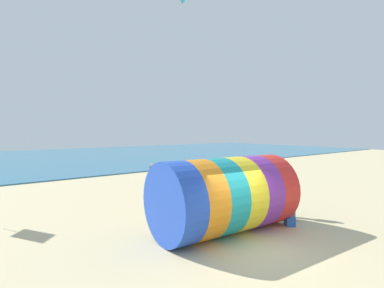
{
  "coord_description": "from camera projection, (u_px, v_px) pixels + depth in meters",
  "views": [
    {
      "loc": [
        -7.73,
        -6.49,
        3.98
      ],
      "look_at": [
        0.46,
        3.66,
        3.38
      ],
      "focal_mm": 28.0,
      "sensor_mm": 36.0,
      "label": 1
    }
  ],
  "objects": [
    {
      "name": "bystander_near_water",
      "position": [
        152.0,
        175.0,
        21.2
      ],
      "size": [
        0.27,
        0.39,
        1.64
      ],
      "color": "#726651",
      "rests_on": "ground"
    },
    {
      "name": "bystander_mid_beach",
      "position": [
        178.0,
        185.0,
        17.06
      ],
      "size": [
        0.42,
        0.35,
        1.72
      ],
      "color": "black",
      "rests_on": "ground"
    },
    {
      "name": "giant_inflatable_tube",
      "position": [
        225.0,
        195.0,
        11.61
      ],
      "size": [
        5.74,
        3.35,
        2.92
      ],
      "color": "blue",
      "rests_on": "ground"
    },
    {
      "name": "kite_handler",
      "position": [
        293.0,
        198.0,
        13.66
      ],
      "size": [
        0.41,
        0.33,
        1.71
      ],
      "color": "#726651",
      "rests_on": "ground"
    },
    {
      "name": "ground_plane",
      "position": [
        249.0,
        248.0,
        10.08
      ],
      "size": [
        120.0,
        120.0,
        0.0
      ],
      "primitive_type": "plane",
      "color": "#CCBA8C"
    },
    {
      "name": "sea",
      "position": [
        26.0,
        160.0,
        39.89
      ],
      "size": [
        120.0,
        40.0,
        0.1
      ],
      "primitive_type": "cube",
      "color": "teal",
      "rests_on": "ground"
    },
    {
      "name": "cooler_box",
      "position": [
        290.0,
        221.0,
        12.53
      ],
      "size": [
        0.61,
        0.63,
        0.36
      ],
      "primitive_type": "cube",
      "rotation": [
        0.0,
        0.0,
        0.85
      ],
      "color": "#2659B2",
      "rests_on": "ground"
    }
  ]
}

